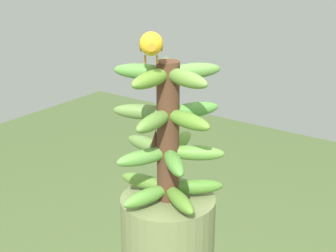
% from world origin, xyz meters
% --- Properties ---
extents(banana_bunch, '(0.28, 0.28, 0.36)m').
position_xyz_m(banana_bunch, '(-0.00, 0.00, 1.48)').
color(banana_bunch, '#4C2D1E').
rests_on(banana_bunch, banana_tree).
extents(perched_bird, '(0.16, 0.13, 0.08)m').
position_xyz_m(perched_bird, '(-0.05, 0.01, 1.71)').
color(perched_bird, '#C68933').
rests_on(perched_bird, banana_bunch).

